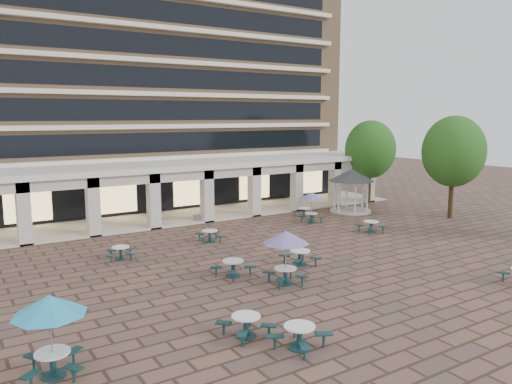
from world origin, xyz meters
TOP-DOWN VIEW (x-y plane):
  - ground at (0.00, 0.00)m, footprint 120.00×120.00m
  - apartment_building at (0.00, 25.47)m, footprint 40.00×15.50m
  - retail_arcade at (0.00, 14.80)m, footprint 42.00×6.60m
  - picnic_table_0 at (-5.72, -6.17)m, footprint 1.91×1.91m
  - picnic_table_1 at (-4.65, -7.96)m, footprint 2.22×2.22m
  - picnic_table_4 at (-12.21, -5.40)m, footprint 2.25×2.25m
  - picnic_table_6 at (-1.16, -2.28)m, footprint 2.24×2.24m
  - picnic_table_7 at (10.07, 3.24)m, footprint 1.85×1.85m
  - picnic_table_8 at (-6.52, 6.04)m, footprint 1.91×1.91m
  - picnic_table_9 at (-2.70, 0.05)m, footprint 2.17×2.17m
  - picnic_table_10 at (1.27, -0.25)m, footprint 1.94×1.94m
  - picnic_table_11 at (8.62, 7.99)m, footprint 1.98×1.98m
  - picnic_table_12 at (-0.54, 6.84)m, footprint 1.95×1.95m
  - picnic_table_13 at (9.49, 10.00)m, footprint 1.69×1.69m
  - gazebo at (14.06, 9.54)m, footprint 3.80×3.80m
  - tree_east_a at (18.96, 3.49)m, footprint 4.80×4.80m
  - tree_east_c at (18.22, 11.61)m, footprint 4.54×4.54m
  - planter_left at (-1.61, 12.90)m, footprint 1.50×0.73m
  - planter_right at (2.06, 12.90)m, footprint 1.50×0.63m

SIDE VIEW (x-z plane):
  - ground at x=0.00m, z-range 0.00..0.00m
  - picnic_table_13 at x=9.49m, z-range 0.07..0.77m
  - picnic_table_8 at x=-6.52m, z-range 0.07..0.80m
  - picnic_table_12 at x=-0.54m, z-range 0.07..0.83m
  - picnic_table_7 at x=10.07m, z-range 0.08..0.86m
  - planter_left at x=-1.61m, z-range -0.13..1.09m
  - picnic_table_0 at x=-5.72m, z-range 0.08..0.89m
  - picnic_table_10 at x=1.27m, z-range 0.08..0.90m
  - picnic_table_9 at x=-2.70m, z-range 0.08..0.90m
  - picnic_table_1 at x=-4.65m, z-range 0.08..0.91m
  - planter_right at x=2.06m, z-range -0.12..1.17m
  - picnic_table_11 at x=8.62m, z-range 0.80..3.09m
  - picnic_table_6 at x=-1.16m, z-range 0.91..3.50m
  - picnic_table_4 at x=-12.21m, z-range 0.91..3.51m
  - gazebo at x=14.06m, z-range 0.90..4.44m
  - retail_arcade at x=0.00m, z-range 0.80..5.20m
  - tree_east_c at x=18.22m, z-range 1.16..8.73m
  - tree_east_a at x=18.96m, z-range 1.22..9.22m
  - apartment_building at x=0.00m, z-range 0.00..25.20m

